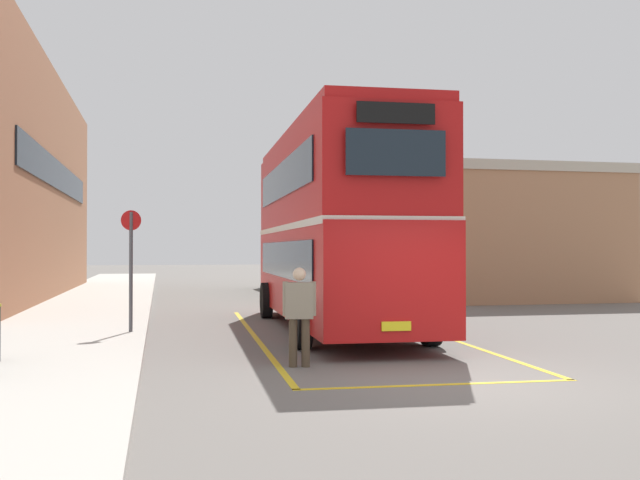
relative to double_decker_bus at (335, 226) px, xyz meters
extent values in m
plane|color=#66605B|center=(0.09, 7.10, -2.51)|extent=(135.60, 135.60, 0.00)
cube|color=#B2ADA3|center=(-6.41, 9.50, -2.44)|extent=(4.00, 57.60, 0.14)
cube|color=#19232D|center=(-7.98, 12.81, 2.28)|extent=(0.06, 17.50, 1.10)
cube|color=#AD7A56|center=(9.25, 13.28, -0.16)|extent=(7.32, 14.11, 4.71)
cube|color=#232D38|center=(5.56, 13.28, 0.08)|extent=(0.06, 10.72, 1.10)
cube|color=#BCB29E|center=(9.25, 13.28, 2.37)|extent=(7.44, 14.23, 0.36)
cylinder|color=black|center=(-1.19, 3.31, -2.01)|extent=(0.31, 1.01, 1.00)
cylinder|color=black|center=(1.42, 3.22, -2.01)|extent=(0.31, 1.01, 1.00)
cylinder|color=black|center=(-1.42, -3.22, -2.01)|extent=(0.31, 1.01, 1.00)
cylinder|color=black|center=(1.19, -3.31, -2.01)|extent=(0.31, 1.01, 1.00)
cube|color=#B71414|center=(0.00, 0.00, -1.11)|extent=(2.89, 10.63, 2.10)
cube|color=#B71414|center=(0.00, 0.00, 0.99)|extent=(2.89, 10.41, 2.10)
cube|color=#B71414|center=(0.00, 0.00, 2.14)|extent=(2.78, 10.31, 0.20)
cube|color=silver|center=(0.00, 0.00, -0.06)|extent=(2.92, 10.52, 0.14)
cube|color=#19232D|center=(-1.28, 0.04, -0.81)|extent=(0.33, 8.64, 0.84)
cube|color=#19232D|center=(-1.28, 0.04, 1.09)|extent=(0.33, 8.64, 0.84)
cube|color=#19232D|center=(1.28, -0.04, -0.81)|extent=(0.33, 8.64, 0.84)
cube|color=#19232D|center=(1.28, -0.04, 1.09)|extent=(0.33, 8.64, 0.84)
cube|color=#19232D|center=(-0.18, -5.29, 1.09)|extent=(1.77, 0.10, 0.80)
cube|color=black|center=(-0.18, -5.29, 1.77)|extent=(1.39, 0.09, 0.36)
cube|color=#19232D|center=(0.18, 5.29, -0.71)|extent=(2.02, 0.11, 1.00)
cube|color=yellow|center=(-0.18, -5.29, -1.88)|extent=(0.52, 0.05, 0.16)
cylinder|color=black|center=(1.08, 18.05, -2.05)|extent=(0.28, 0.93, 0.92)
cylinder|color=black|center=(3.59, 18.11, -2.05)|extent=(0.28, 0.93, 0.92)
cylinder|color=black|center=(1.23, 12.07, -2.05)|extent=(0.28, 0.93, 0.92)
cylinder|color=black|center=(3.74, 12.13, -2.05)|extent=(0.28, 0.93, 0.92)
cube|color=#1E512D|center=(2.41, 15.09, -0.91)|extent=(2.67, 10.03, 2.60)
cube|color=silver|center=(2.41, 15.09, 0.45)|extent=(2.52, 9.62, 0.12)
cube|color=#19232D|center=(1.18, 15.06, -0.56)|extent=(0.22, 7.97, 0.96)
cube|color=#19232D|center=(3.65, 15.12, -0.56)|extent=(0.22, 7.97, 0.96)
cube|color=#19232D|center=(2.29, 20.09, -0.61)|extent=(1.95, 0.09, 1.10)
cylinder|color=#473828|center=(-1.77, -5.35, -2.12)|extent=(0.14, 0.14, 0.80)
cylinder|color=#473828|center=(-1.98, -5.31, -2.12)|extent=(0.14, 0.14, 0.80)
cube|color=gray|center=(-1.88, -5.33, -1.42)|extent=(0.50, 0.31, 0.60)
cylinder|color=gray|center=(-1.65, -5.38, -1.39)|extent=(0.09, 0.09, 0.57)
cylinder|color=gray|center=(-2.10, -5.28, -1.39)|extent=(0.09, 0.09, 0.57)
sphere|color=beige|center=(-1.88, -5.35, -0.98)|extent=(0.22, 0.22, 0.22)
cylinder|color=#4C4C51|center=(-4.75, -0.70, -1.07)|extent=(0.08, 0.08, 2.62)
cylinder|color=red|center=(-4.75, -0.70, 0.06)|extent=(0.43, 0.15, 0.44)
cube|color=gold|center=(-2.06, -0.98, -2.51)|extent=(0.56, 12.54, 0.01)
cube|color=gold|center=(2.06, -1.13, -2.51)|extent=(0.56, 12.54, 0.01)
cube|color=gold|center=(-0.22, -7.32, -2.51)|extent=(4.25, 0.27, 0.01)
camera|label=1|loc=(-4.13, -17.22, -0.57)|focal=41.13mm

